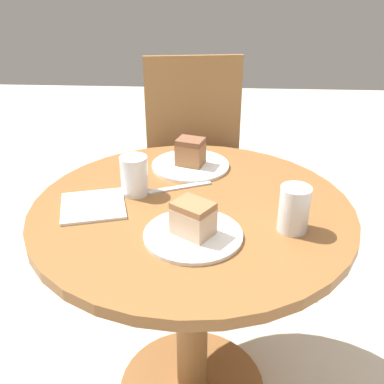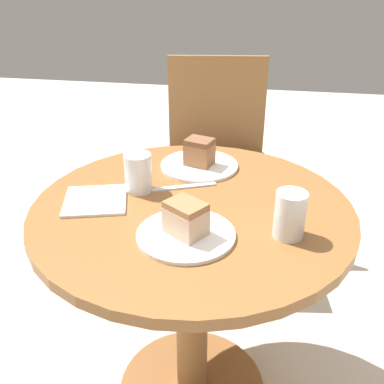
{
  "view_description": "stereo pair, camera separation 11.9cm",
  "coord_description": "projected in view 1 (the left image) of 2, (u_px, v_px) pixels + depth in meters",
  "views": [
    {
      "loc": [
        0.06,
        -1.05,
        1.32
      ],
      "look_at": [
        0.0,
        0.0,
        0.77
      ],
      "focal_mm": 42.0,
      "sensor_mm": 36.0,
      "label": 1
    },
    {
      "loc": [
        0.18,
        -1.04,
        1.32
      ],
      "look_at": [
        0.0,
        0.0,
        0.77
      ],
      "focal_mm": 42.0,
      "sensor_mm": 36.0,
      "label": 2
    }
  ],
  "objects": [
    {
      "name": "glass_lemonade",
      "position": [
        294.0,
        211.0,
        1.08
      ],
      "size": [
        0.07,
        0.07,
        0.12
      ],
      "color": "silver",
      "rests_on": "table"
    },
    {
      "name": "cake_slice_far",
      "position": [
        193.0,
        218.0,
        1.05
      ],
      "size": [
        0.11,
        0.11,
        0.08
      ],
      "rotation": [
        0.0,
        0.0,
        4.11
      ],
      "color": "beige",
      "rests_on": "plate_far"
    },
    {
      "name": "fork",
      "position": [
        180.0,
        187.0,
        1.29
      ],
      "size": [
        0.18,
        0.09,
        0.0
      ],
      "rotation": [
        0.0,
        0.0,
        0.41
      ],
      "color": "silver",
      "rests_on": "table"
    },
    {
      "name": "plate_far",
      "position": [
        193.0,
        235.0,
        1.07
      ],
      "size": [
        0.24,
        0.24,
        0.01
      ],
      "color": "white",
      "rests_on": "table"
    },
    {
      "name": "glass_water",
      "position": [
        134.0,
        178.0,
        1.24
      ],
      "size": [
        0.08,
        0.08,
        0.11
      ],
      "color": "silver",
      "rests_on": "table"
    },
    {
      "name": "napkin_stack",
      "position": [
        93.0,
        206.0,
        1.2
      ],
      "size": [
        0.2,
        0.2,
        0.01
      ],
      "rotation": [
        0.0,
        0.0,
        0.28
      ],
      "color": "white",
      "rests_on": "table"
    },
    {
      "name": "chair",
      "position": [
        196.0,
        159.0,
        2.05
      ],
      "size": [
        0.53,
        0.5,
        0.94
      ],
      "rotation": [
        0.0,
        0.0,
        0.14
      ],
      "color": "olive",
      "rests_on": "ground_plane"
    },
    {
      "name": "plate_near",
      "position": [
        190.0,
        165.0,
        1.42
      ],
      "size": [
        0.24,
        0.24,
        0.01
      ],
      "color": "white",
      "rests_on": "table"
    },
    {
      "name": "cake_slice_near",
      "position": [
        190.0,
        152.0,
        1.4
      ],
      "size": [
        0.1,
        0.09,
        0.08
      ],
      "rotation": [
        0.0,
        0.0,
        1.27
      ],
      "color": "#9E6B42",
      "rests_on": "plate_near"
    },
    {
      "name": "table",
      "position": [
        192.0,
        266.0,
        1.3
      ],
      "size": [
        0.87,
        0.87,
        0.73
      ],
      "color": "brown",
      "rests_on": "ground_plane"
    }
  ]
}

